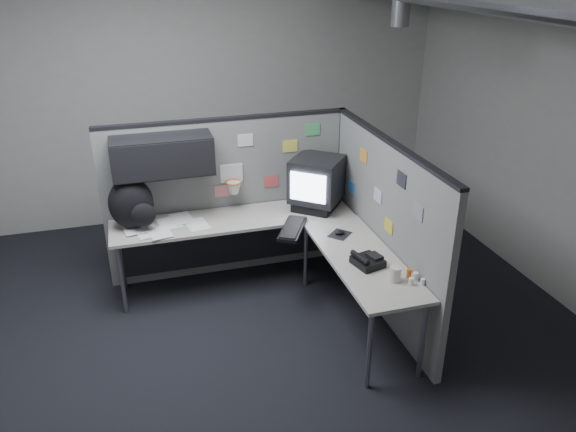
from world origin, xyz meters
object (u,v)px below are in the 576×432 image
object	(u,v)px
desk	(266,238)
monitor	(317,183)
backpack	(132,204)
keyboard	(292,229)
phone	(367,261)

from	to	relation	value
desk	monitor	distance (m)	0.76
backpack	monitor	bearing A→B (deg)	-15.42
desk	backpack	size ratio (longest dim) A/B	4.72
desk	monitor	bearing A→B (deg)	26.41
monitor	keyboard	world-z (taller)	monitor
phone	backpack	xyz separation A→B (m)	(-1.78, 1.23, 0.20)
keyboard	backpack	size ratio (longest dim) A/B	1.08
monitor	backpack	xyz separation A→B (m)	(-1.75, 0.02, -0.03)
keyboard	desk	bearing A→B (deg)	130.38
monitor	backpack	size ratio (longest dim) A/B	1.29
keyboard	monitor	bearing A→B (deg)	32.86
monitor	phone	size ratio (longest dim) A/B	2.34
keyboard	phone	size ratio (longest dim) A/B	1.95
desk	phone	distance (m)	1.11
keyboard	phone	bearing A→B (deg)	-78.95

